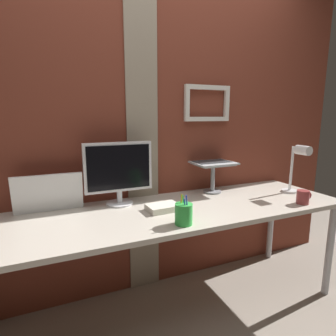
% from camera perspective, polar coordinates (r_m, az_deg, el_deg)
% --- Properties ---
extents(ground_plane, '(6.00, 6.00, 0.00)m').
position_cam_1_polar(ground_plane, '(2.14, 0.47, -27.21)').
color(ground_plane, gray).
extents(brick_wall_back, '(3.51, 0.16, 2.44)m').
position_cam_1_polar(brick_wall_back, '(2.06, -4.00, 8.02)').
color(brick_wall_back, brown).
rests_on(brick_wall_back, ground_plane).
extents(desk, '(2.37, 0.71, 0.73)m').
position_cam_1_polar(desk, '(1.80, 1.28, -10.28)').
color(desk, beige).
rests_on(desk, ground_plane).
extents(monitor, '(0.45, 0.18, 0.42)m').
position_cam_1_polar(monitor, '(1.84, -10.25, -0.37)').
color(monitor, white).
rests_on(monitor, desk).
extents(laptop_stand, '(0.28, 0.22, 0.23)m').
position_cam_1_polar(laptop_stand, '(2.14, 9.33, -1.05)').
color(laptop_stand, gray).
rests_on(laptop_stand, desk).
extents(laptop, '(0.31, 0.31, 0.23)m').
position_cam_1_polar(laptop, '(2.18, 8.45, 2.67)').
color(laptop, '#ADB2B7').
rests_on(laptop, laptop_stand).
extents(whiteboard_panel, '(0.41, 0.06, 0.24)m').
position_cam_1_polar(whiteboard_panel, '(1.84, -23.67, -4.84)').
color(whiteboard_panel, white).
rests_on(whiteboard_panel, desk).
extents(desk_lamp, '(0.12, 0.20, 0.38)m').
position_cam_1_polar(desk_lamp, '(2.28, 25.42, 0.78)').
color(desk_lamp, white).
rests_on(desk_lamp, desk).
extents(pen_cup, '(0.10, 0.10, 0.17)m').
position_cam_1_polar(pen_cup, '(1.52, 3.29, -9.54)').
color(pen_cup, green).
rests_on(pen_cup, desk).
extents(coffee_mug, '(0.12, 0.08, 0.09)m').
position_cam_1_polar(coffee_mug, '(2.08, 26.34, -5.46)').
color(coffee_mug, maroon).
rests_on(coffee_mug, desk).
extents(paper_clutter_stack, '(0.21, 0.15, 0.04)m').
position_cam_1_polar(paper_clutter_stack, '(1.75, -1.02, -8.22)').
color(paper_clutter_stack, silver).
rests_on(paper_clutter_stack, desk).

